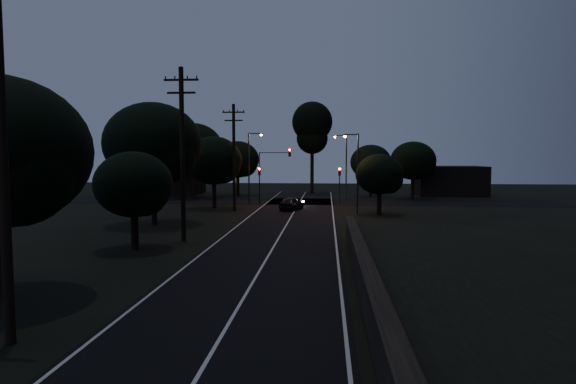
{
  "coord_description": "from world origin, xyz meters",
  "views": [
    {
      "loc": [
        3.15,
        -14.92,
        5.46
      ],
      "look_at": [
        0.0,
        24.0,
        2.5
      ],
      "focal_mm": 30.0,
      "sensor_mm": 36.0,
      "label": 1
    }
  ],
  "objects": [
    {
      "name": "retaining_wall",
      "position": [
        7.74,
        3.0,
        0.62
      ],
      "size": [
        6.93,
        26.0,
        1.6
      ],
      "color": "black",
      "rests_on": "ground"
    },
    {
      "name": "tree_far_e",
      "position": [
        14.2,
        46.88,
        4.7
      ],
      "size": [
        5.71,
        5.71,
        7.25
      ],
      "color": "black",
      "rests_on": "ground"
    },
    {
      "name": "tree_right_a",
      "position": [
        8.16,
        29.91,
        3.65
      ],
      "size": [
        4.43,
        4.43,
        5.63
      ],
      "color": "black",
      "rests_on": "ground"
    },
    {
      "name": "utility_pole_near",
      "position": [
        -6.0,
        -2.0,
        6.25
      ],
      "size": [
        2.2,
        0.3,
        12.0
      ],
      "color": "black",
      "rests_on": "ground"
    },
    {
      "name": "utility_pole_far",
      "position": [
        -6.0,
        32.0,
        5.48
      ],
      "size": [
        2.2,
        0.3,
        10.5
      ],
      "color": "black",
      "rests_on": "ground"
    },
    {
      "name": "utility_pole_mid",
      "position": [
        -6.0,
        15.0,
        5.74
      ],
      "size": [
        2.2,
        0.3,
        11.0
      ],
      "color": "black",
      "rests_on": "ground"
    },
    {
      "name": "streetlight_b",
      "position": [
        5.31,
        44.0,
        4.64
      ],
      "size": [
        1.66,
        0.26,
        8.0
      ],
      "color": "black",
      "rests_on": "ground"
    },
    {
      "name": "tree_left_d",
      "position": [
        -8.29,
        33.88,
        4.83
      ],
      "size": [
        5.87,
        5.87,
        7.45
      ],
      "color": "black",
      "rests_on": "ground"
    },
    {
      "name": "signal_mast",
      "position": [
        -2.91,
        39.99,
        4.34
      ],
      "size": [
        3.7,
        0.35,
        6.25
      ],
      "color": "black",
      "rests_on": "ground"
    },
    {
      "name": "building_right",
      "position": [
        20.0,
        53.0,
        2.0
      ],
      "size": [
        9.0,
        7.0,
        4.0
      ],
      "primitive_type": "cube",
      "color": "black",
      "rests_on": "ground"
    },
    {
      "name": "signal_right",
      "position": [
        4.6,
        39.99,
        2.84
      ],
      "size": [
        0.28,
        0.35,
        4.1
      ],
      "color": "black",
      "rests_on": "ground"
    },
    {
      "name": "tree_left_c",
      "position": [
        -10.23,
        21.85,
        6.23
      ],
      "size": [
        7.62,
        7.62,
        9.63
      ],
      "color": "black",
      "rests_on": "ground"
    },
    {
      "name": "tree_left_b",
      "position": [
        -7.84,
        11.91,
        3.7
      ],
      "size": [
        4.49,
        4.49,
        5.71
      ],
      "color": "black",
      "rests_on": "ground"
    },
    {
      "name": "tree_far_ne",
      "position": [
        9.19,
        49.89,
        4.47
      ],
      "size": [
        5.47,
        5.47,
        6.92
      ],
      "color": "black",
      "rests_on": "ground"
    },
    {
      "name": "road_surface",
      "position": [
        0.0,
        31.12,
        0.01
      ],
      "size": [
        60.0,
        70.0,
        0.03
      ],
      "color": "black",
      "rests_on": "ground"
    },
    {
      "name": "building_left",
      "position": [
        -20.0,
        52.0,
        2.2
      ],
      "size": [
        10.0,
        8.0,
        4.4
      ],
      "primitive_type": "cube",
      "color": "black",
      "rests_on": "ground"
    },
    {
      "name": "car",
      "position": [
        -0.37,
        33.14,
        0.67
      ],
      "size": [
        2.55,
        4.21,
        1.34
      ],
      "primitive_type": "imported",
      "rotation": [
        0.0,
        0.0,
        2.88
      ],
      "color": "black",
      "rests_on": "ground"
    },
    {
      "name": "ground",
      "position": [
        0.0,
        0.0,
        0.0
      ],
      "size": [
        160.0,
        160.0,
        0.0
      ],
      "primitive_type": "plane",
      "color": "black"
    },
    {
      "name": "tree_left_a",
      "position": [
        -8.76,
        1.87,
        5.46
      ],
      "size": [
        6.67,
        6.67,
        8.44
      ],
      "color": "black",
      "rests_on": "ground"
    },
    {
      "name": "streetlight_a",
      "position": [
        -5.31,
        38.0,
        4.64
      ],
      "size": [
        1.66,
        0.26,
        8.0
      ],
      "color": "black",
      "rests_on": "ground"
    },
    {
      "name": "tree_far_nw",
      "position": [
        -8.79,
        49.88,
        4.81
      ],
      "size": [
        5.87,
        5.87,
        7.44
      ],
      "color": "black",
      "rests_on": "ground"
    },
    {
      "name": "streetlight_c",
      "position": [
        5.83,
        30.0,
        4.35
      ],
      "size": [
        1.46,
        0.26,
        7.5
      ],
      "color": "black",
      "rests_on": "ground"
    },
    {
      "name": "signal_left",
      "position": [
        -4.6,
        39.99,
        2.84
      ],
      "size": [
        0.28,
        0.35,
        4.1
      ],
      "color": "black",
      "rests_on": "ground"
    },
    {
      "name": "tree_far_w",
      "position": [
        -13.73,
        45.85,
        6.26
      ],
      "size": [
        7.56,
        7.56,
        9.64
      ],
      "color": "black",
      "rests_on": "ground"
    },
    {
      "name": "tall_pine",
      "position": [
        1.0,
        55.0,
        9.53
      ],
      "size": [
        5.82,
        5.82,
        13.23
      ],
      "color": "black",
      "rests_on": "ground"
    }
  ]
}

